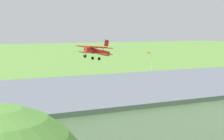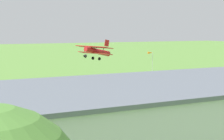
{
  "view_description": "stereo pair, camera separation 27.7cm",
  "coord_description": "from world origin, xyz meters",
  "px_view_note": "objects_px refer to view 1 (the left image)",
  "views": [
    {
      "loc": [
        26.46,
        68.54,
        11.14
      ],
      "look_at": [
        1.55,
        15.83,
        4.36
      ],
      "focal_mm": 56.87,
      "sensor_mm": 36.0,
      "label": 1
    },
    {
      "loc": [
        26.21,
        68.66,
        11.14
      ],
      "look_at": [
        1.55,
        15.83,
        4.36
      ],
      "focal_mm": 56.87,
      "sensor_mm": 36.0,
      "label": 2
    }
  ],
  "objects_px": {
    "person_beside_truck": "(31,109)",
    "windsock": "(150,54)",
    "hangar": "(183,109)",
    "biplane": "(96,51)",
    "truck_flatbed_blue": "(221,87)"
  },
  "relations": [
    {
      "from": "hangar",
      "to": "biplane",
      "type": "distance_m",
      "value": 35.99
    },
    {
      "from": "biplane",
      "to": "person_beside_truck",
      "type": "distance_m",
      "value": 26.32
    },
    {
      "from": "hangar",
      "to": "truck_flatbed_blue",
      "type": "height_order",
      "value": "hangar"
    },
    {
      "from": "biplane",
      "to": "windsock",
      "type": "bearing_deg",
      "value": -144.31
    },
    {
      "from": "biplane",
      "to": "person_beside_truck",
      "type": "bearing_deg",
      "value": 47.99
    },
    {
      "from": "person_beside_truck",
      "to": "windsock",
      "type": "distance_m",
      "value": 52.6
    },
    {
      "from": "hangar",
      "to": "biplane",
      "type": "height_order",
      "value": "biplane"
    },
    {
      "from": "truck_flatbed_blue",
      "to": "windsock",
      "type": "height_order",
      "value": "windsock"
    },
    {
      "from": "truck_flatbed_blue",
      "to": "windsock",
      "type": "distance_m",
      "value": 37.24
    },
    {
      "from": "biplane",
      "to": "person_beside_truck",
      "type": "relative_size",
      "value": 5.38
    },
    {
      "from": "truck_flatbed_blue",
      "to": "hangar",
      "type": "bearing_deg",
      "value": 38.8
    },
    {
      "from": "truck_flatbed_blue",
      "to": "windsock",
      "type": "xyz_separation_m",
      "value": [
        -8.52,
        -36.13,
        2.92
      ]
    },
    {
      "from": "windsock",
      "to": "truck_flatbed_blue",
      "type": "bearing_deg",
      "value": 76.73
    },
    {
      "from": "person_beside_truck",
      "to": "windsock",
      "type": "bearing_deg",
      "value": -138.33
    },
    {
      "from": "hangar",
      "to": "person_beside_truck",
      "type": "distance_m",
      "value": 20.34
    }
  ]
}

